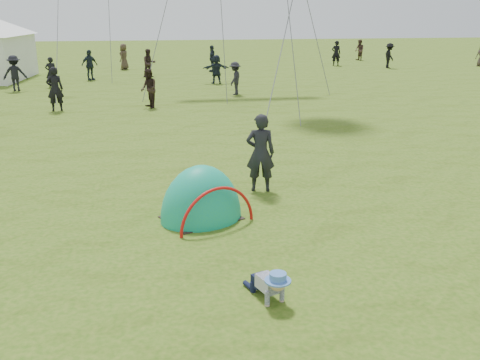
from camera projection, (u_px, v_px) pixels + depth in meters
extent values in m
plane|color=#2C550F|center=(331.00, 279.00, 8.15)|extent=(140.00, 140.00, 0.00)
ellipsoid|color=#0D9690|center=(201.00, 218.00, 10.55)|extent=(2.09, 1.95, 2.15)
imported|color=black|center=(260.00, 153.00, 11.91)|extent=(0.70, 0.52, 1.77)
imported|color=black|center=(336.00, 53.00, 39.48)|extent=(0.72, 0.54, 1.80)
imported|color=#422C28|center=(360.00, 50.00, 43.71)|extent=(0.78, 0.92, 1.66)
imported|color=black|center=(389.00, 56.00, 37.81)|extent=(0.70, 1.15, 1.73)
imported|color=#423326|center=(124.00, 57.00, 36.90)|extent=(0.86, 1.01, 1.75)
imported|color=#1D2634|center=(216.00, 69.00, 29.78)|extent=(1.50, 0.57, 1.59)
imported|color=black|center=(51.00, 72.00, 28.26)|extent=(0.66, 0.51, 1.59)
imported|color=#2D201E|center=(149.00, 63.00, 32.66)|extent=(0.95, 0.81, 1.69)
imported|color=#1E2531|center=(212.00, 59.00, 35.54)|extent=(0.72, 1.09, 1.73)
imported|color=black|center=(235.00, 78.00, 25.78)|extent=(0.97, 1.17, 1.58)
imported|color=black|center=(55.00, 89.00, 21.55)|extent=(0.73, 0.56, 1.78)
imported|color=black|center=(149.00, 89.00, 22.26)|extent=(0.82, 0.93, 1.61)
imported|color=#1D2830|center=(90.00, 65.00, 31.19)|extent=(1.08, 0.96, 1.75)
imported|color=black|center=(15.00, 73.00, 26.98)|extent=(1.20, 0.75, 1.78)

